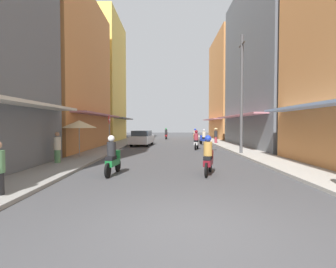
% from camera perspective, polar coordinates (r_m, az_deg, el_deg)
% --- Properties ---
extents(ground_plane, '(90.38, 90.38, 0.00)m').
position_cam_1_polar(ground_plane, '(21.36, 0.93, -3.26)').
color(ground_plane, '#424244').
extents(sidewalk_left, '(2.09, 49.08, 0.12)m').
position_cam_1_polar(sidewalk_left, '(21.91, -13.03, -3.02)').
color(sidewalk_left, gray).
rests_on(sidewalk_left, ground).
extents(sidewalk_right, '(2.09, 49.08, 0.12)m').
position_cam_1_polar(sidewalk_right, '(22.09, 14.77, -2.99)').
color(sidewalk_right, '#ADA89E').
rests_on(sidewalk_right, ground).
extents(building_left_mid, '(7.05, 11.19, 12.24)m').
position_cam_1_polar(building_left_mid, '(22.32, -24.30, 12.56)').
color(building_left_mid, '#D88C4C').
rests_on(building_left_mid, ground).
extents(building_left_far, '(7.05, 8.77, 15.02)m').
position_cam_1_polar(building_left_far, '(32.74, -16.28, 11.69)').
color(building_left_far, '#EFD159').
rests_on(building_left_far, ground).
extents(building_right_mid, '(7.05, 13.49, 14.88)m').
position_cam_1_polar(building_right_mid, '(25.13, 23.38, 14.43)').
color(building_right_mid, slate).
rests_on(building_right_mid, ground).
extents(building_right_far, '(7.05, 10.64, 14.41)m').
position_cam_1_polar(building_right_far, '(37.24, 15.24, 10.04)').
color(building_right_far, '#D88C4C').
rests_on(building_right_far, ground).
extents(motorbike_blue, '(0.68, 1.77, 1.58)m').
position_cam_1_polar(motorbike_blue, '(25.20, 7.99, -0.86)').
color(motorbike_blue, black).
rests_on(motorbike_blue, ground).
extents(motorbike_white, '(0.67, 1.77, 1.58)m').
position_cam_1_polar(motorbike_white, '(20.23, 6.45, -1.57)').
color(motorbike_white, black).
rests_on(motorbike_white, ground).
extents(motorbike_red, '(0.55, 1.81, 1.58)m').
position_cam_1_polar(motorbike_red, '(34.91, -0.52, -0.04)').
color(motorbike_red, black).
rests_on(motorbike_red, ground).
extents(motorbike_green, '(0.55, 1.81, 1.58)m').
position_cam_1_polar(motorbike_green, '(10.11, -12.62, -5.21)').
color(motorbike_green, black).
rests_on(motorbike_green, ground).
extents(motorbike_orange, '(0.55, 1.81, 1.58)m').
position_cam_1_polar(motorbike_orange, '(29.95, 6.10, -0.40)').
color(motorbike_orange, black).
rests_on(motorbike_orange, ground).
extents(motorbike_maroon, '(0.70, 1.76, 1.58)m').
position_cam_1_polar(motorbike_maroon, '(10.05, 9.14, -5.23)').
color(motorbike_maroon, black).
rests_on(motorbike_maroon, ground).
extents(parked_car, '(2.14, 4.25, 1.45)m').
position_cam_1_polar(parked_car, '(24.09, -6.07, -0.91)').
color(parked_car, silver).
rests_on(parked_car, ground).
extents(pedestrian_far, '(0.44, 0.44, 1.71)m').
position_cam_1_polar(pedestrian_far, '(26.52, 10.81, -0.18)').
color(pedestrian_far, '#99333F').
rests_on(pedestrian_far, ground).
extents(pedestrian_crossing, '(0.34, 0.34, 1.64)m').
position_cam_1_polar(pedestrian_crossing, '(13.41, -24.12, -3.08)').
color(pedestrian_crossing, '#598C59').
rests_on(pedestrian_crossing, ground).
extents(vendor_umbrella, '(2.05, 2.05, 2.26)m').
position_cam_1_polar(vendor_umbrella, '(15.63, -19.79, 2.14)').
color(vendor_umbrella, '#99999E').
rests_on(vendor_umbrella, ground).
extents(utility_pole, '(0.20, 1.20, 7.88)m').
position_cam_1_polar(utility_pole, '(17.32, 16.41, 8.75)').
color(utility_pole, '#4C4C4F').
rests_on(utility_pole, ground).
extents(street_sign_no_entry, '(0.07, 0.60, 2.65)m').
position_cam_1_polar(street_sign_no_entry, '(17.44, -13.36, 1.15)').
color(street_sign_no_entry, gray).
rests_on(street_sign_no_entry, ground).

